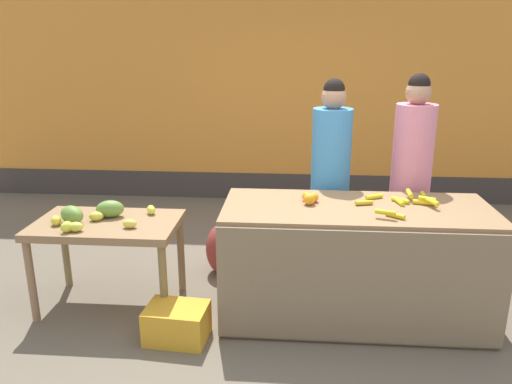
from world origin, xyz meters
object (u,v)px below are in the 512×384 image
(produce_sack, at_px, (222,249))
(vendor_woman_pink_shirt, at_px, (410,182))
(vendor_woman_blue_shirt, at_px, (330,182))
(produce_crate, at_px, (177,323))

(produce_sack, bearing_deg, vendor_woman_pink_shirt, -0.90)
(vendor_woman_blue_shirt, relative_size, vendor_woman_pink_shirt, 0.98)
(vendor_woman_blue_shirt, xyz_separation_m, produce_crate, (-1.15, -1.11, -0.78))
(vendor_woman_blue_shirt, height_order, produce_crate, vendor_woman_blue_shirt)
(vendor_woman_pink_shirt, distance_m, produce_crate, 2.29)
(vendor_woman_blue_shirt, bearing_deg, produce_sack, 179.51)
(produce_crate, distance_m, produce_sack, 1.14)
(produce_crate, bearing_deg, vendor_woman_blue_shirt, 44.17)
(vendor_woman_blue_shirt, height_order, vendor_woman_pink_shirt, vendor_woman_pink_shirt)
(vendor_woman_pink_shirt, height_order, produce_sack, vendor_woman_pink_shirt)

